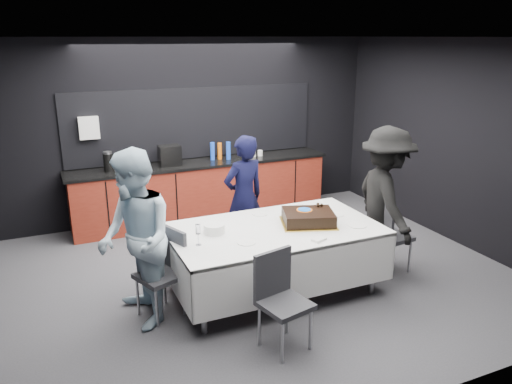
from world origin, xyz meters
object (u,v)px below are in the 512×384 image
Objects in this scene: plate_stack at (214,228)px; person_right at (385,201)px; chair_left at (166,266)px; party_table at (274,239)px; chair_near at (280,293)px; person_center at (244,198)px; cake_assembly at (308,218)px; champagne_flute at (198,230)px; chair_right at (387,231)px; person_left at (135,240)px.

plate_stack is 2.14m from person_right.
chair_left is 0.51× the size of person_right.
plate_stack is 0.65m from chair_left.
chair_left reaches higher than party_table.
person_center reaches higher than chair_near.
cake_assembly is 0.40× the size of person_right.
champagne_flute is 2.42m from chair_right.
champagne_flute is at bearing -179.70° from chair_right.
person_center is at bearing 37.30° from chair_left.
chair_near is (0.51, -0.83, -0.40)m from champagne_flute.
person_left is (-3.00, 0.09, 0.37)m from chair_right.
party_table is 0.97m from champagne_flute.
champagne_flute is at bearing 37.04° from person_center.
person_right is at bearing -4.36° from plate_stack.
person_right reaches higher than chair_right.
person_center is (0.72, 0.90, -0.01)m from plate_stack.
chair_near is (-1.87, -0.84, 0.00)m from chair_right.
plate_stack is at bearing 38.79° from person_center.
plate_stack is 0.88m from person_left.
chair_near is at bearing -50.09° from chair_left.
chair_right is 0.51× the size of person_right.
party_table is 2.51× the size of chair_near.
person_center is at bearing 107.98° from cake_assembly.
chair_left is at bearing 97.14° from person_left.
champagne_flute is (-1.32, -0.08, 0.08)m from cake_assembly.
party_table is 0.70m from plate_stack.
plate_stack is 0.13× the size of person_left.
person_center is 1.90m from person_left.
champagne_flute reaches higher than cake_assembly.
party_table is 3.20× the size of cake_assembly.
chair_near is (0.26, -1.08, -0.30)m from plate_stack.
cake_assembly is 3.24× the size of champagne_flute.
person_left is at bearing -168.33° from chair_left.
person_center reaches higher than chair_right.
cake_assembly is 0.40× the size of person_left.
cake_assembly is 1.08m from plate_stack.
cake_assembly is at bearing 84.77° from person_left.
cake_assembly is 1.33m from champagne_flute.
chair_left is 1.00× the size of chair_right.
party_table is at bearing -1.71° from chair_left.
person_center reaches higher than party_table.
person_left is at bearing 102.91° from person_right.
person_right is (2.13, -0.16, 0.08)m from plate_stack.
chair_left is (-1.23, 0.04, -0.11)m from party_table.
person_left is (-1.58, -1.04, 0.09)m from person_center.
plate_stack is 0.14× the size of person_center.
person_right is (1.47, -0.04, 0.26)m from party_table.
chair_near is 1.50m from person_left.
person_center is (0.97, 1.14, -0.12)m from champagne_flute.
champagne_flute reaches higher than party_table.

